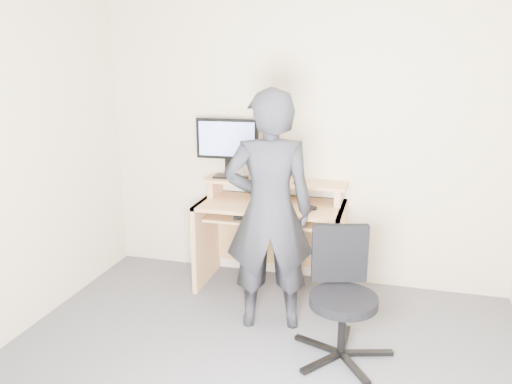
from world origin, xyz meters
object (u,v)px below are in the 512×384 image
at_px(monitor, 227,143).
at_px(person, 269,212).
at_px(office_chair, 342,290).
at_px(desk, 273,224).

relative_size(monitor, person, 0.31).
distance_m(office_chair, person, 0.73).
bearing_deg(office_chair, monitor, 122.06).
bearing_deg(monitor, person, -56.51).
relative_size(monitor, office_chair, 0.64).
height_order(desk, monitor, monitor).
height_order(monitor, person, person).
height_order(office_chair, person, person).
bearing_deg(office_chair, person, 139.49).
xyz_separation_m(monitor, office_chair, (1.10, -1.00, -0.76)).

